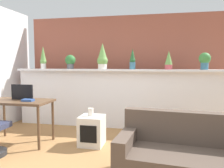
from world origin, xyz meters
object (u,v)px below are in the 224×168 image
at_px(potted_plant_2, 102,57).
at_px(potted_plant_5, 205,60).
at_px(vase_on_shelf, 91,112).
at_px(couch, 187,161).
at_px(side_cube_shelf, 92,131).
at_px(book_on_desk, 28,100).
at_px(potted_plant_0, 43,58).
at_px(potted_plant_1, 70,61).
at_px(potted_plant_4, 169,60).
at_px(desk, 19,105).
at_px(potted_plant_3, 133,60).
at_px(tv_monitor, 22,92).

distance_m(potted_plant_2, potted_plant_5, 2.05).
xyz_separation_m(vase_on_shelf, couch, (1.45, -1.01, -0.28)).
distance_m(side_cube_shelf, book_on_desk, 1.20).
distance_m(side_cube_shelf, couch, 1.74).
relative_size(potted_plant_0, potted_plant_1, 1.66).
xyz_separation_m(potted_plant_2, book_on_desk, (-0.99, -1.26, -0.75)).
distance_m(potted_plant_0, couch, 3.79).
relative_size(potted_plant_4, desk, 0.34).
xyz_separation_m(potted_plant_0, side_cube_shelf, (1.48, -1.12, -1.26)).
height_order(vase_on_shelf, book_on_desk, book_on_desk).
height_order(side_cube_shelf, vase_on_shelf, vase_on_shelf).
bearing_deg(potted_plant_3, desk, -146.12).
distance_m(potted_plant_1, couch, 3.30).
distance_m(potted_plant_3, desk, 2.34).
height_order(potted_plant_0, desk, potted_plant_0).
distance_m(potted_plant_5, book_on_desk, 3.37).
bearing_deg(side_cube_shelf, potted_plant_5, 29.09).
xyz_separation_m(side_cube_shelf, book_on_desk, (-1.06, -0.19, 0.52)).
xyz_separation_m(potted_plant_1, tv_monitor, (-0.44, -1.17, -0.55)).
relative_size(potted_plant_4, vase_on_shelf, 2.87).
xyz_separation_m(potted_plant_4, vase_on_shelf, (-1.31, -1.08, -0.89)).
bearing_deg(tv_monitor, potted_plant_4, 24.37).
bearing_deg(book_on_desk, potted_plant_5, 22.98).
bearing_deg(vase_on_shelf, potted_plant_1, 126.09).
bearing_deg(tv_monitor, potted_plant_3, 32.28).
bearing_deg(potted_plant_3, potted_plant_4, 0.42).
bearing_deg(vase_on_shelf, side_cube_shelf, -47.69).
bearing_deg(vase_on_shelf, tv_monitor, -176.58).
height_order(potted_plant_0, book_on_desk, potted_plant_0).
height_order(potted_plant_0, potted_plant_1, potted_plant_0).
bearing_deg(potted_plant_4, tv_monitor, -155.63).
bearing_deg(potted_plant_1, potted_plant_4, -0.50).
height_order(potted_plant_4, vase_on_shelf, potted_plant_4).
bearing_deg(potted_plant_0, potted_plant_5, -0.40).
xyz_separation_m(potted_plant_2, couch, (1.51, -2.06, -1.23)).
xyz_separation_m(tv_monitor, book_on_desk, (0.20, -0.14, -0.12)).
bearing_deg(vase_on_shelf, potted_plant_3, 61.54).
bearing_deg(vase_on_shelf, couch, -34.81).
distance_m(potted_plant_2, tv_monitor, 1.75).
distance_m(potted_plant_0, tv_monitor, 1.34).
bearing_deg(potted_plant_4, couch, -86.16).
xyz_separation_m(potted_plant_3, couch, (0.87, -2.09, -1.18)).
height_order(potted_plant_2, desk, potted_plant_2).
bearing_deg(couch, desk, 162.41).
bearing_deg(potted_plant_1, potted_plant_0, -179.73).
bearing_deg(tv_monitor, potted_plant_5, 19.53).
distance_m(potted_plant_0, potted_plant_3, 2.04).
xyz_separation_m(potted_plant_3, side_cube_shelf, (-0.56, -1.10, -1.21)).
xyz_separation_m(potted_plant_1, potted_plant_5, (2.80, -0.03, 0.02)).
bearing_deg(vase_on_shelf, desk, -172.97).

